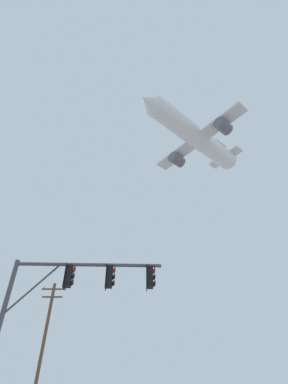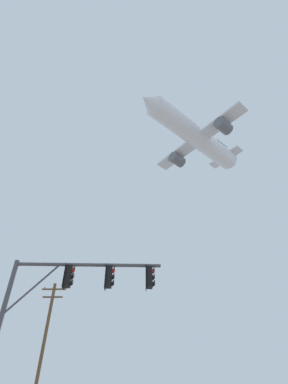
{
  "view_description": "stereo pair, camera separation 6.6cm",
  "coord_description": "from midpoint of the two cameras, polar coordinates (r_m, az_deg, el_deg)",
  "views": [
    {
      "loc": [
        0.65,
        -4.04,
        1.38
      ],
      "look_at": [
        0.55,
        15.21,
        15.82
      ],
      "focal_mm": 26.36,
      "sensor_mm": 36.0,
      "label": 1
    },
    {
      "loc": [
        0.71,
        -4.04,
        1.38
      ],
      "look_at": [
        0.55,
        15.21,
        15.82
      ],
      "focal_mm": 26.36,
      "sensor_mm": 36.0,
      "label": 2
    }
  ],
  "objects": [
    {
      "name": "signal_pole_near",
      "position": [
        12.59,
        -14.81,
        -19.41
      ],
      "size": [
        6.35,
        0.6,
        6.35
      ],
      "color": "#4C4C51",
      "rests_on": "ground"
    },
    {
      "name": "utility_pole",
      "position": [
        27.48,
        -19.47,
        -26.66
      ],
      "size": [
        2.2,
        0.28,
        10.2
      ],
      "color": "brown",
      "rests_on": "ground"
    },
    {
      "name": "airplane",
      "position": [
        46.62,
        10.42,
        10.99
      ],
      "size": [
        18.47,
        16.57,
        6.03
      ],
      "color": "white"
    }
  ]
}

